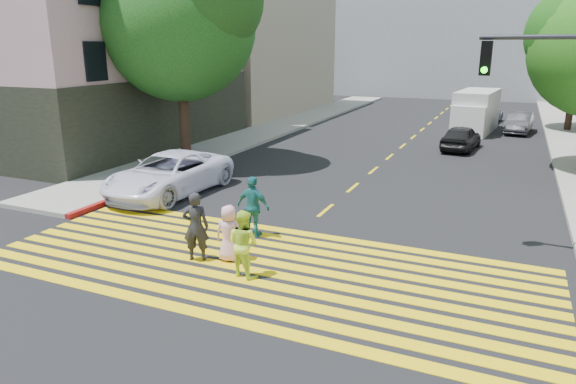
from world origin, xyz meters
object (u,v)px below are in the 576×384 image
Objects in this scene: dark_car_parked at (519,123)px; tree_left at (181,15)px; pedestrian_man at (196,227)px; pedestrian_extra at (253,207)px; white_sedan at (169,174)px; pedestrian_child at (229,233)px; white_van at (475,113)px; silver_car at (486,114)px; dark_car_near at (461,137)px; pedestrian_woman at (243,243)px.

tree_left is at bearing -126.88° from dark_car_parked.
pedestrian_extra is at bearing -126.06° from pedestrian_man.
dark_car_parked is (13.61, 14.88, -5.72)m from tree_left.
pedestrian_extra is 5.32m from white_sedan.
pedestrian_child is 0.26× the size of white_van.
white_van is at bearing 92.01° from silver_car.
pedestrian_man is 1.02× the size of pedestrian_extra.
tree_left reaches higher than white_sedan.
dark_car_near is 0.68× the size of white_van.
white_van is at bearing 67.76° from white_sedan.
pedestrian_man is 2.09m from pedestrian_extra.
pedestrian_extra is 22.97m from dark_car_parked.
pedestrian_woman is 17.74m from dark_car_near.
tree_left is at bearing 120.07° from white_sedan.
pedestrian_woman is (7.99, -9.47, -5.56)m from tree_left.
dark_car_parked is (6.58, 22.00, -0.24)m from pedestrian_extra.
pedestrian_woman is at bearing 130.90° from pedestrian_child.
silver_car is at bearing -122.07° from pedestrian_man.
pedestrian_child is (0.75, 0.30, -0.16)m from pedestrian_man.
white_sedan is at bearing -50.03° from pedestrian_child.
pedestrian_extra is at bearing -55.00° from pedestrian_woman.
dark_car_near is at bearing -85.55° from white_van.
silver_car is (0.57, 10.75, -0.02)m from dark_car_near.
tree_left is 12.76m from pedestrian_child.
dark_car_parked is (2.07, -3.90, 0.01)m from silver_car.
pedestrian_child is 1.75m from pedestrian_extra.
dark_car_near is at bearing -86.98° from pedestrian_woman.
white_sedan is at bearing -109.16° from white_van.
dark_car_near is 6.15m from white_van.
dark_car_near is at bearing 36.22° from tree_left.
tree_left reaches higher than dark_car_near.
white_sedan is 20.67m from white_van.
silver_car is (4.27, 27.63, -0.10)m from pedestrian_child.
pedestrian_woman is at bearing 145.95° from pedestrian_man.
tree_left is at bearing 42.72° from dark_car_near.
pedestrian_man is 17.74m from dark_car_near.
white_sedan is 0.96× the size of white_van.
tree_left reaches higher than pedestrian_extra.
tree_left is 20.96m from dark_car_parked.
white_van is (-0.42, -4.63, 0.57)m from silver_car.
tree_left is 7.62m from white_sedan.
pedestrian_extra is (-0.97, 2.35, 0.07)m from pedestrian_woman.
pedestrian_man reaches higher than silver_car.
tree_left is 6.66× the size of pedestrian_child.
pedestrian_woman reaches higher than dark_car_parked.
pedestrian_woman is at bearing 90.05° from silver_car.
tree_left is 5.53× the size of pedestrian_extra.
white_van is (4.09, 21.27, 0.33)m from pedestrian_extra.
dark_car_parked is at bearing 125.24° from silver_car.
dark_car_parked is at bearing -128.33° from pedestrian_man.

